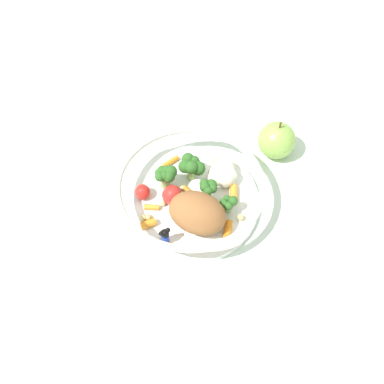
% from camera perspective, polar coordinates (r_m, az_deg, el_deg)
% --- Properties ---
extents(ground_plane, '(2.40, 2.40, 0.00)m').
position_cam_1_polar(ground_plane, '(0.76, 0.91, -2.60)').
color(ground_plane, silver).
extents(food_container, '(0.24, 0.24, 0.07)m').
position_cam_1_polar(food_container, '(0.74, 0.34, -0.19)').
color(food_container, white).
rests_on(food_container, ground_plane).
extents(loose_apple, '(0.07, 0.07, 0.08)m').
position_cam_1_polar(loose_apple, '(0.82, 10.61, 6.28)').
color(loose_apple, '#8CB74C').
rests_on(loose_apple, ground_plane).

